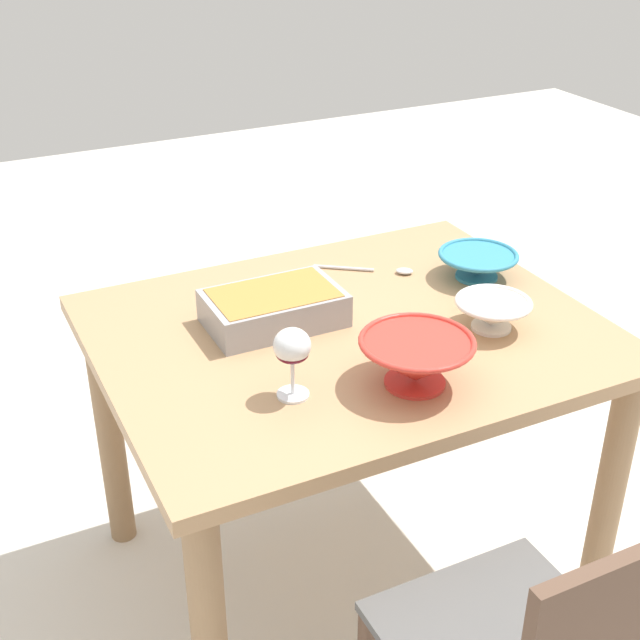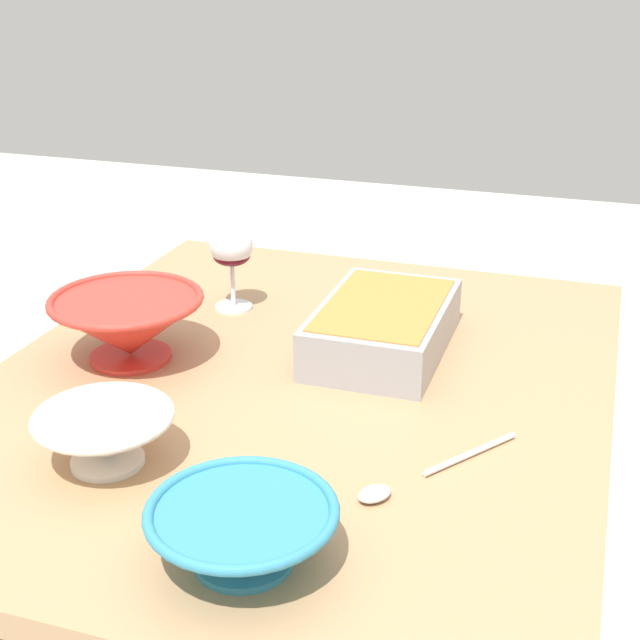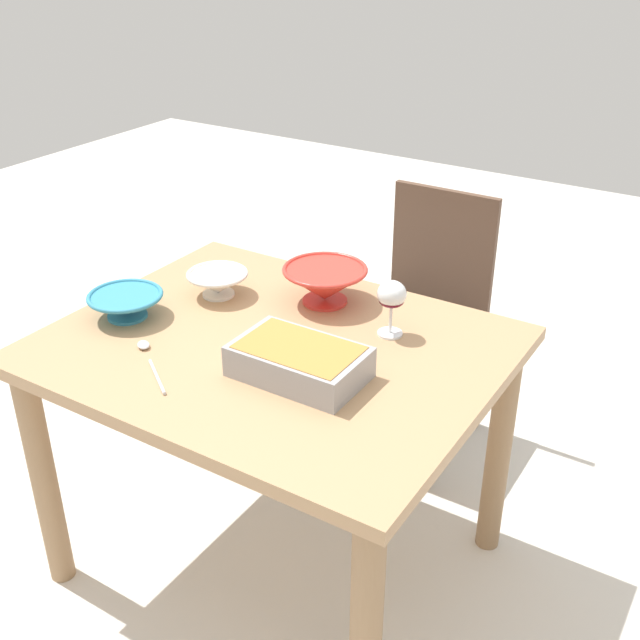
{
  "view_description": "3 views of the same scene",
  "coord_description": "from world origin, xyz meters",
  "px_view_note": "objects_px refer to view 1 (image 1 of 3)",
  "views": [
    {
      "loc": [
        0.83,
        1.55,
        1.71
      ],
      "look_at": [
        0.07,
        -0.0,
        0.78
      ],
      "focal_mm": 49.01,
      "sensor_mm": 36.0,
      "label": 1
    },
    {
      "loc": [
        -1.13,
        -0.41,
        1.35
      ],
      "look_at": [
        0.13,
        0.0,
        0.79
      ],
      "focal_mm": 50.57,
      "sensor_mm": 36.0,
      "label": 2
    },
    {
      "loc": [
        1.03,
        -1.41,
        1.73
      ],
      "look_at": [
        0.09,
        0.08,
        0.8
      ],
      "focal_mm": 44.02,
      "sensor_mm": 36.0,
      "label": 3
    }
  ],
  "objects_px": {
    "mixing_bowl": "(493,312)",
    "dining_table": "(348,372)",
    "casserole_dish": "(274,306)",
    "serving_spoon": "(383,270)",
    "small_bowl": "(478,263)",
    "wine_glass": "(292,350)",
    "serving_bowl": "(416,359)"
  },
  "relations": [
    {
      "from": "casserole_dish",
      "to": "small_bowl",
      "type": "bearing_deg",
      "value": 179.59
    },
    {
      "from": "wine_glass",
      "to": "casserole_dish",
      "type": "distance_m",
      "value": 0.32
    },
    {
      "from": "dining_table",
      "to": "serving_bowl",
      "type": "height_order",
      "value": "serving_bowl"
    },
    {
      "from": "dining_table",
      "to": "mixing_bowl",
      "type": "xyz_separation_m",
      "value": [
        -0.29,
        0.14,
        0.16
      ]
    },
    {
      "from": "dining_table",
      "to": "serving_bowl",
      "type": "relative_size",
      "value": 4.75
    },
    {
      "from": "serving_bowl",
      "to": "serving_spoon",
      "type": "bearing_deg",
      "value": -112.62
    },
    {
      "from": "small_bowl",
      "to": "serving_bowl",
      "type": "height_order",
      "value": "serving_bowl"
    },
    {
      "from": "casserole_dish",
      "to": "serving_bowl",
      "type": "bearing_deg",
      "value": 113.08
    },
    {
      "from": "mixing_bowl",
      "to": "serving_spoon",
      "type": "xyz_separation_m",
      "value": [
        0.08,
        -0.37,
        -0.03
      ]
    },
    {
      "from": "wine_glass",
      "to": "serving_bowl",
      "type": "height_order",
      "value": "wine_glass"
    },
    {
      "from": "wine_glass",
      "to": "serving_spoon",
      "type": "distance_m",
      "value": 0.63
    },
    {
      "from": "wine_glass",
      "to": "mixing_bowl",
      "type": "bearing_deg",
      "value": -173.96
    },
    {
      "from": "casserole_dish",
      "to": "serving_spoon",
      "type": "relative_size",
      "value": 1.38
    },
    {
      "from": "serving_bowl",
      "to": "serving_spoon",
      "type": "relative_size",
      "value": 1.07
    },
    {
      "from": "mixing_bowl",
      "to": "small_bowl",
      "type": "height_order",
      "value": "mixing_bowl"
    },
    {
      "from": "dining_table",
      "to": "casserole_dish",
      "type": "xyz_separation_m",
      "value": [
        0.14,
        -0.1,
        0.16
      ]
    },
    {
      "from": "casserole_dish",
      "to": "mixing_bowl",
      "type": "height_order",
      "value": "casserole_dish"
    },
    {
      "from": "wine_glass",
      "to": "small_bowl",
      "type": "bearing_deg",
      "value": -155.78
    },
    {
      "from": "casserole_dish",
      "to": "dining_table",
      "type": "bearing_deg",
      "value": 146.06
    },
    {
      "from": "dining_table",
      "to": "mixing_bowl",
      "type": "relative_size",
      "value": 6.44
    },
    {
      "from": "wine_glass",
      "to": "serving_bowl",
      "type": "xyz_separation_m",
      "value": [
        -0.24,
        0.07,
        -0.05
      ]
    },
    {
      "from": "dining_table",
      "to": "mixing_bowl",
      "type": "height_order",
      "value": "mixing_bowl"
    },
    {
      "from": "dining_table",
      "to": "serving_bowl",
      "type": "bearing_deg",
      "value": 92.6
    },
    {
      "from": "mixing_bowl",
      "to": "serving_spoon",
      "type": "distance_m",
      "value": 0.38
    },
    {
      "from": "casserole_dish",
      "to": "serving_bowl",
      "type": "xyz_separation_m",
      "value": [
        -0.16,
        0.37,
        0.01
      ]
    },
    {
      "from": "mixing_bowl",
      "to": "dining_table",
      "type": "bearing_deg",
      "value": -26.14
    },
    {
      "from": "dining_table",
      "to": "small_bowl",
      "type": "distance_m",
      "value": 0.46
    },
    {
      "from": "serving_bowl",
      "to": "mixing_bowl",
      "type": "bearing_deg",
      "value": -156.0
    },
    {
      "from": "wine_glass",
      "to": "serving_bowl",
      "type": "relative_size",
      "value": 0.64
    },
    {
      "from": "serving_spoon",
      "to": "casserole_dish",
      "type": "bearing_deg",
      "value": 19.61
    },
    {
      "from": "mixing_bowl",
      "to": "small_bowl",
      "type": "relative_size",
      "value": 0.86
    },
    {
      "from": "dining_table",
      "to": "serving_spoon",
      "type": "relative_size",
      "value": 5.07
    }
  ]
}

